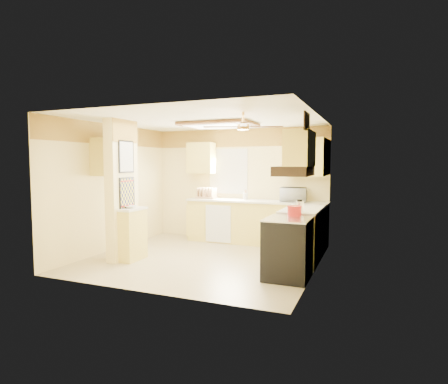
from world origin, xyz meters
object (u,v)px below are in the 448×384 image
at_px(bowl, 131,207).
at_px(kettle, 299,206).
at_px(microwave, 294,195).
at_px(dutch_oven, 294,211).
at_px(stove, 288,248).

relative_size(bowl, kettle, 0.95).
height_order(bowl, kettle, kettle).
xyz_separation_m(microwave, dutch_oven, (0.40, -1.90, -0.09)).
bearing_deg(stove, microwave, 99.54).
xyz_separation_m(stove, dutch_oven, (0.03, 0.29, 0.53)).
relative_size(stove, kettle, 4.45).
bearing_deg(kettle, microwave, 104.72).
distance_m(stove, microwave, 2.30).
distance_m(dutch_oven, kettle, 0.27).
bearing_deg(microwave, kettle, 100.26).
height_order(microwave, kettle, microwave).
relative_size(microwave, bowl, 2.69).
xyz_separation_m(stove, kettle, (0.06, 0.55, 0.58)).
xyz_separation_m(dutch_oven, kettle, (0.03, 0.26, 0.04)).
bearing_deg(microwave, stove, 95.08).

